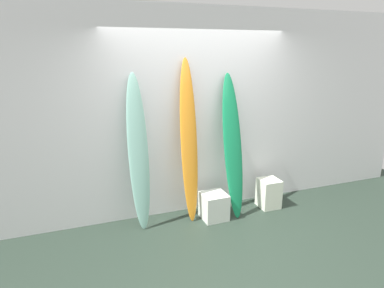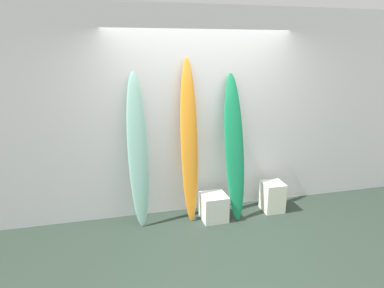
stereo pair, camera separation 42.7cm
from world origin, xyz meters
name	(u,v)px [view 1 (the left image)]	position (x,y,z in m)	size (l,w,h in m)	color
ground	(234,254)	(0.00, 0.00, -0.02)	(8.00, 8.00, 0.04)	#26342A
wall_back	(195,113)	(0.00, 1.30, 1.40)	(7.20, 0.20, 2.80)	white
surfboard_seafoam	(138,153)	(-0.88, 0.99, 1.00)	(0.27, 0.35, 1.99)	#89C4B4
surfboard_sunset	(189,143)	(-0.20, 0.99, 1.06)	(0.24, 0.38, 2.16)	orange
surfboard_emerald	(233,146)	(0.40, 0.92, 0.98)	(0.27, 0.50, 1.96)	#157F4D
display_block_left	(269,193)	(1.00, 0.88, 0.21)	(0.29, 0.29, 0.43)	white
display_block_center	(214,206)	(0.10, 0.83, 0.18)	(0.34, 0.34, 0.36)	silver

